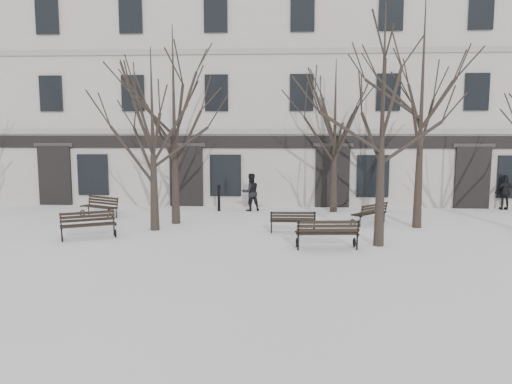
# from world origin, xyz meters

# --- Properties ---
(ground) EXTENTS (100.00, 100.00, 0.00)m
(ground) POSITION_xyz_m (0.00, 0.00, 0.00)
(ground) COLOR white
(ground) RESTS_ON ground
(building) EXTENTS (40.40, 10.20, 11.40)m
(building) POSITION_xyz_m (0.00, 12.96, 5.52)
(building) COLOR #B5B0A7
(building) RESTS_ON ground
(tree_1) EXTENTS (4.63, 4.63, 6.61)m
(tree_1) POSITION_xyz_m (-3.56, 2.10, 4.13)
(tree_1) COLOR black
(tree_1) RESTS_ON ground
(tree_2) EXTENTS (5.27, 5.27, 7.53)m
(tree_2) POSITION_xyz_m (4.24, 0.04, 4.71)
(tree_2) COLOR black
(tree_2) RESTS_ON ground
(tree_4) EXTENTS (5.34, 5.34, 7.63)m
(tree_4) POSITION_xyz_m (-3.06, 3.43, 4.77)
(tree_4) COLOR black
(tree_4) RESTS_ON ground
(tree_5) EXTENTS (4.71, 4.71, 6.72)m
(tree_5) POSITION_xyz_m (3.44, 6.56, 4.20)
(tree_5) COLOR black
(tree_5) RESTS_ON ground
(tree_6) EXTENTS (6.04, 6.04, 8.62)m
(tree_6) POSITION_xyz_m (6.24, 3.12, 5.39)
(tree_6) COLOR black
(tree_6) RESTS_ON ground
(bench_0) EXTENTS (1.89, 1.36, 0.91)m
(bench_0) POSITION_xyz_m (-5.47, 0.59, 0.50)
(bench_0) COLOR black
(bench_0) RESTS_ON ground
(bench_1) EXTENTS (1.63, 0.61, 0.81)m
(bench_1) POSITION_xyz_m (1.52, 1.86, 0.44)
(bench_1) COLOR black
(bench_1) RESTS_ON ground
(bench_2) EXTENTS (1.97, 0.84, 0.97)m
(bench_2) POSITION_xyz_m (2.54, -0.55, 0.53)
(bench_2) COLOR black
(bench_2) RESTS_ON ground
(bench_3) EXTENTS (1.80, 1.32, 0.87)m
(bench_3) POSITION_xyz_m (-6.57, 4.66, 0.47)
(bench_3) COLOR black
(bench_3) RESTS_ON ground
(bench_4) EXTENTS (1.59, 1.59, 0.85)m
(bench_4) POSITION_xyz_m (4.59, 3.68, 0.46)
(bench_4) COLOR black
(bench_4) RESTS_ON ground
(bollard_a) EXTENTS (0.16, 0.16, 1.21)m
(bollard_a) POSITION_xyz_m (-1.74, 6.49, 0.65)
(bollard_a) COLOR black
(bollard_a) RESTS_ON ground
(bollard_b) EXTENTS (0.16, 0.16, 1.22)m
(bollard_b) POSITION_xyz_m (5.57, 6.64, 0.65)
(bollard_b) COLOR black
(bollard_b) RESTS_ON ground
(pedestrian_b) EXTENTS (1.02, 0.93, 1.71)m
(pedestrian_b) POSITION_xyz_m (-0.31, 6.65, 0.00)
(pedestrian_b) COLOR black
(pedestrian_b) RESTS_ON ground
(pedestrian_c) EXTENTS (0.97, 0.44, 1.62)m
(pedestrian_c) POSITION_xyz_m (11.40, 7.58, 0.00)
(pedestrian_c) COLOR black
(pedestrian_c) RESTS_ON ground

